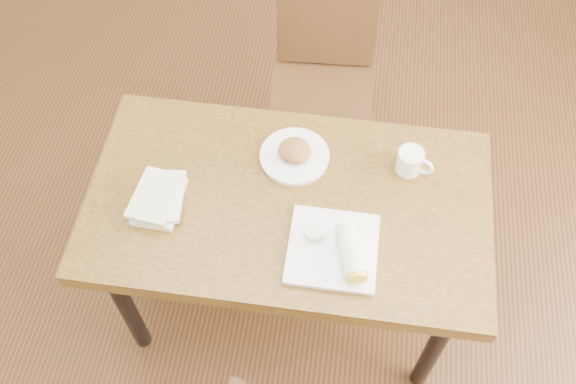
# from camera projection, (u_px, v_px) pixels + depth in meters

# --- Properties ---
(ground) EXTENTS (4.00, 5.00, 0.01)m
(ground) POSITION_uv_depth(u_px,v_px,m) (288.00, 297.00, 2.69)
(ground) COLOR #472814
(ground) RESTS_ON ground
(table) EXTENTS (1.30, 0.73, 0.75)m
(table) POSITION_uv_depth(u_px,v_px,m) (288.00, 214.00, 2.13)
(table) COLOR brown
(table) RESTS_ON ground
(chair_far) EXTENTS (0.44, 0.44, 0.95)m
(chair_far) POSITION_uv_depth(u_px,v_px,m) (323.00, 71.00, 2.64)
(chair_far) COLOR #412812
(chair_far) RESTS_ON ground
(plate_scone) EXTENTS (0.23, 0.23, 0.07)m
(plate_scone) POSITION_uv_depth(u_px,v_px,m) (295.00, 154.00, 2.13)
(plate_scone) COLOR white
(plate_scone) RESTS_ON table
(coffee_mug) EXTENTS (0.12, 0.09, 0.09)m
(coffee_mug) POSITION_uv_depth(u_px,v_px,m) (411.00, 161.00, 2.09)
(coffee_mug) COLOR white
(coffee_mug) RESTS_ON table
(plate_burrito) EXTENTS (0.27, 0.27, 0.09)m
(plate_burrito) POSITION_uv_depth(u_px,v_px,m) (338.00, 250.00, 1.93)
(plate_burrito) COLOR white
(plate_burrito) RESTS_ON table
(book_stack) EXTENTS (0.17, 0.22, 0.05)m
(book_stack) POSITION_uv_depth(u_px,v_px,m) (159.00, 198.00, 2.03)
(book_stack) COLOR white
(book_stack) RESTS_ON table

